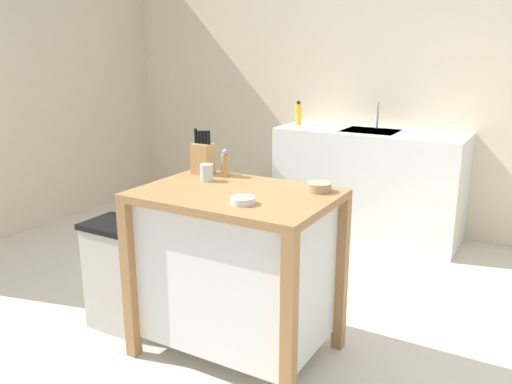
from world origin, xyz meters
TOP-DOWN VIEW (x-y plane):
  - ground_plane at (0.00, 0.00)m, footprint 6.58×6.58m
  - wall_back at (0.00, 2.33)m, footprint 5.58×0.10m
  - wall_left at (-2.79, 0.86)m, footprint 0.10×2.93m
  - kitchen_island at (-0.09, -0.13)m, footprint 0.97×0.67m
  - knife_block at (-0.45, 0.10)m, footprint 0.11×0.09m
  - bowl_ceramic_wide at (0.27, 0.08)m, footprint 0.12×0.12m
  - bowl_stoneware_deep at (0.05, -0.30)m, footprint 0.11×0.11m
  - drinking_cup at (-0.34, -0.02)m, footprint 0.07×0.07m
  - pepper_grinder at (-0.30, 0.11)m, footprint 0.04×0.04m
  - trash_bin at (-0.81, -0.23)m, footprint 0.36×0.28m
  - sink_counter at (-0.09, 1.98)m, footprint 1.53×0.60m
  - sink_faucet at (-0.09, 2.12)m, footprint 0.02×0.02m
  - bottle_dish_soap at (-0.74, 1.95)m, footprint 0.05×0.05m

SIDE VIEW (x-z plane):
  - ground_plane at x=0.00m, z-range 0.00..0.00m
  - trash_bin at x=-0.81m, z-range 0.00..0.63m
  - sink_counter at x=-0.09m, z-range 0.00..0.91m
  - kitchen_island at x=-0.09m, z-range 0.05..0.94m
  - bowl_stoneware_deep at x=0.05m, z-range 0.89..0.92m
  - bowl_ceramic_wide at x=0.27m, z-range 0.89..0.93m
  - drinking_cup at x=-0.34m, z-range 0.89..0.98m
  - pepper_grinder at x=-0.30m, z-range 0.88..1.03m
  - knife_block at x=-0.45m, z-range 0.85..1.10m
  - bottle_dish_soap at x=-0.74m, z-range 0.90..1.11m
  - sink_faucet at x=-0.09m, z-range 0.91..1.13m
  - wall_back at x=0.00m, z-range 0.00..2.60m
  - wall_left at x=-2.79m, z-range 0.00..2.60m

